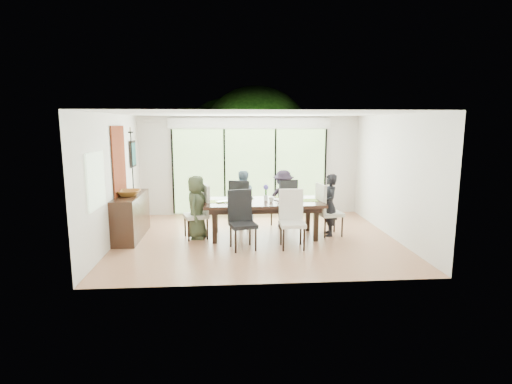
{
  "coord_description": "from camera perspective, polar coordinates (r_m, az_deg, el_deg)",
  "views": [
    {
      "loc": [
        -0.64,
        -8.43,
        2.5
      ],
      "look_at": [
        0.0,
        0.25,
        1.0
      ],
      "focal_mm": 28.0,
      "sensor_mm": 36.0,
      "label": 1
    }
  ],
  "objects": [
    {
      "name": "table_leg_bl",
      "position": [
        9.28,
        -5.79,
        -3.52
      ],
      "size": [
        0.1,
        0.1,
        0.75
      ],
      "primitive_type": "cube",
      "color": "black",
      "rests_on": "floor"
    },
    {
      "name": "table_leg_br",
      "position": [
        9.47,
        7.41,
        -3.28
      ],
      "size": [
        0.1,
        0.1,
        0.75
      ],
      "primitive_type": "cube",
      "color": "black",
      "rests_on": "floor"
    },
    {
      "name": "glass_doors",
      "position": [
        11.0,
        -0.86,
        2.99
      ],
      "size": [
        4.2,
        0.02,
        2.3
      ],
      "primitive_type": "cube",
      "color": "#598C3F",
      "rests_on": "wall_back"
    },
    {
      "name": "chair_far_right",
      "position": [
        9.74,
        3.88,
        -1.53
      ],
      "size": [
        0.65,
        0.65,
        1.19
      ],
      "primitive_type": null,
      "rotation": [
        0.0,
        0.0,
        3.55
      ],
      "color": "black",
      "rests_on": "floor"
    },
    {
      "name": "wall_right",
      "position": [
        9.26,
        19.05,
        2.11
      ],
      "size": [
        0.02,
        5.0,
        2.7
      ],
      "primitive_type": "cube",
      "color": "silver",
      "rests_on": "floor"
    },
    {
      "name": "person_far_left",
      "position": [
        9.61,
        -2.01,
        -1.04
      ],
      "size": [
        0.73,
        0.55,
        1.39
      ],
      "primitive_type": "imported",
      "rotation": [
        0.0,
        0.0,
        3.37
      ],
      "color": "#708AA2",
      "rests_on": "floor"
    },
    {
      "name": "placemat_far_l",
      "position": [
        9.17,
        -1.91,
        -0.83
      ],
      "size": [
        0.48,
        0.35,
        0.01
      ],
      "primitive_type": "cube",
      "color": "#85B340",
      "rests_on": "table_top"
    },
    {
      "name": "table_apron",
      "position": [
        8.83,
        1.13,
        -2.11
      ],
      "size": [
        2.38,
        0.97,
        0.11
      ],
      "primitive_type": "cube",
      "color": "black",
      "rests_on": "floor"
    },
    {
      "name": "ceiling",
      "position": [
        8.46,
        0.13,
        11.17
      ],
      "size": [
        6.0,
        5.0,
        0.01
      ],
      "primitive_type": "cube",
      "color": "white",
      "rests_on": "wall_back"
    },
    {
      "name": "foliage_far",
      "position": [
        14.96,
        -4.09,
        6.38
      ],
      "size": [
        3.6,
        3.6,
        3.6
      ],
      "primitive_type": "sphere",
      "color": "#14380F",
      "rests_on": "ground"
    },
    {
      "name": "sideboard",
      "position": [
        9.24,
        -17.4,
        -3.32
      ],
      "size": [
        0.48,
        1.7,
        0.96
      ],
      "primitive_type": "cube",
      "color": "black",
      "rests_on": "floor"
    },
    {
      "name": "blinds_header",
      "position": [
        10.91,
        -0.87,
        9.78
      ],
      "size": [
        4.4,
        0.06,
        0.28
      ],
      "primitive_type": "cube",
      "color": "white",
      "rests_on": "wall_back"
    },
    {
      "name": "papers",
      "position": [
        8.85,
        5.68,
        -1.27
      ],
      "size": [
        0.32,
        0.24,
        0.0
      ],
      "primitive_type": "cube",
      "color": "white",
      "rests_on": "table_top"
    },
    {
      "name": "art_canvas",
      "position": [
        10.42,
        -17.09,
        5.22
      ],
      "size": [
        0.01,
        0.45,
        0.55
      ],
      "primitive_type": "cube",
      "color": "#174C4C",
      "rests_on": "wall_left"
    },
    {
      "name": "chair_far_left",
      "position": [
        9.65,
        -2.01,
        -1.62
      ],
      "size": [
        0.63,
        0.63,
        1.19
      ],
      "primitive_type": null,
      "rotation": [
        0.0,
        0.0,
        2.8
      ],
      "color": "black",
      "rests_on": "floor"
    },
    {
      "name": "art_frame",
      "position": [
        10.42,
        -17.2,
        5.22
      ],
      "size": [
        0.03,
        0.55,
        0.65
      ],
      "primitive_type": "cube",
      "color": "black",
      "rests_on": "wall_left"
    },
    {
      "name": "wall_front",
      "position": [
        6.07,
        1.93,
        -1.16
      ],
      "size": [
        6.0,
        0.02,
        2.7
      ],
      "primitive_type": "cube",
      "color": "silver",
      "rests_on": "floor"
    },
    {
      "name": "wall_left",
      "position": [
        8.83,
        -19.75,
        1.72
      ],
      "size": [
        0.02,
        5.0,
        2.7
      ],
      "primitive_type": "cube",
      "color": "silver",
      "rests_on": "floor"
    },
    {
      "name": "table_leg_fl",
      "position": [
        8.45,
        -5.94,
        -4.86
      ],
      "size": [
        0.1,
        0.1,
        0.75
      ],
      "primitive_type": "cube",
      "color": "black",
      "rests_on": "floor"
    },
    {
      "name": "cup_c",
      "position": [
        9.0,
        6.15,
        -0.76
      ],
      "size": [
        0.18,
        0.18,
        0.1
      ],
      "primitive_type": "imported",
      "rotation": [
        0.0,
        0.0,
        3.59
      ],
      "color": "white",
      "rests_on": "table_top"
    },
    {
      "name": "cup_a",
      "position": [
        8.91,
        -3.45,
        -0.84
      ],
      "size": [
        0.17,
        0.17,
        0.1
      ],
      "primitive_type": "imported",
      "rotation": [
        0.0,
        0.0,
        0.29
      ],
      "color": "white",
      "rests_on": "table_top"
    },
    {
      "name": "person_left_end",
      "position": [
        8.82,
        -8.5,
        -2.14
      ],
      "size": [
        0.54,
        0.72,
        1.39
      ],
      "primitive_type": "imported",
      "rotation": [
        0.0,
        0.0,
        1.36
      ],
      "color": "#3D472F",
      "rests_on": "floor"
    },
    {
      "name": "foliage_mid",
      "position": [
        14.29,
        -0.04,
        6.97
      ],
      "size": [
        4.0,
        4.0,
        4.0
      ],
      "primitive_type": "sphere",
      "color": "#14380F",
      "rests_on": "ground"
    },
    {
      "name": "mullion_a",
      "position": [
        11.06,
        -11.79,
        2.82
      ],
      "size": [
        0.05,
        0.04,
        2.3
      ],
      "primitive_type": "cube",
      "color": "black",
      "rests_on": "wall_back"
    },
    {
      "name": "placemat_left",
      "position": [
        8.77,
        -5.06,
        -1.35
      ],
      "size": [
        0.48,
        0.35,
        0.01
      ],
      "primitive_type": "cube",
      "color": "#9EC044",
      "rests_on": "table_top"
    },
    {
      "name": "side_window",
      "position": [
        7.66,
        -21.89,
        1.57
      ],
      "size": [
        0.02,
        0.9,
        1.0
      ],
      "primitive_type": "cube",
      "color": "#8CAD7F",
      "rests_on": "wall_left"
    },
    {
      "name": "book",
      "position": [
        8.88,
        2.71,
        -1.14
      ],
      "size": [
        0.28,
        0.3,
        0.02
      ],
      "primitive_type": "imported",
      "rotation": [
        0.0,
        0.0,
        0.59
      ],
      "color": "white",
      "rests_on": "table_top"
    },
    {
      "name": "wall_back",
      "position": [
        11.02,
        -0.87,
        3.79
      ],
      "size": [
        6.0,
        0.02,
        2.7
      ],
      "primitive_type": "cube",
      "color": "silver",
      "rests_on": "floor"
    },
    {
      "name": "bowl",
      "position": [
        9.04,
        -17.72,
        -0.13
      ],
      "size": [
        0.51,
        0.51,
        0.12
      ],
      "primitive_type": "imported",
      "color": "brown",
      "rests_on": "sideboard"
    },
    {
      "name": "placemat_far_r",
      "position": [
        9.26,
        4.29,
        -0.74
      ],
      "size": [
        0.48,
        0.35,
        0.01
      ],
      "primitive_type": "cube",
      "color": "#9CAE3E",
      "rests_on": "table_top"
    },
    {
      "name": "candlestick_base",
      "position": [
        9.48,
        -17.08,
        0.1
      ],
      "size": [
        0.11,
        0.11,
        0.04
      ],
      "primitive_type": "cylinder",
      "color": "black",
      "rests_on": "sideboard"
    },
    {
      "name": "hyacinth_stems",
      "position": [
        8.82,
        1.43,
        0.02
      ],
      "size": [
        0.04,
        0.04,
        0.17
      ],
      "primitive_type": "cylinder",
      "color": "#337226",
      "rests_on": "table_top"
    },
    {
      "name": "candlestick_shaft",
      "position": [
        9.39,
        -17.29,
        4.12
      ],
      "size": [
        0.03,
        0.03,
        1.33
      ],
      "primitive_type": "cylinder",
      "color": "black",
      "rests_on": "sideboard"
    },
    {
      "name": "tablet_far_r",
      "position": [
        9.2,
        4.03,
        -0.75
      ],
      "size": [
        0.26,
        0.18,
        0.01
      ],
      "primitive_type": "cube",
      "color": "black",
      "rests_on": "table_top"
    },
    {
      "name": "hyacinth_blooms",
      "position": [
        8.81,
        1.43,
        0.71
      ],
      "size": [
        0.12,
        0.12,
        0.12
      ],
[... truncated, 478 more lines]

